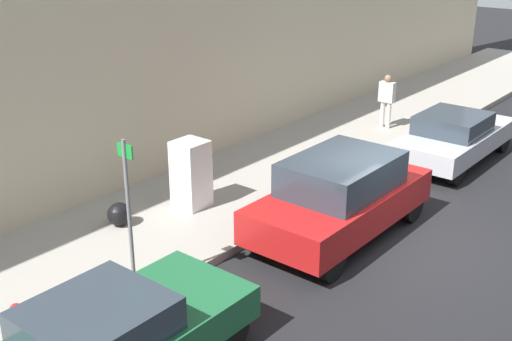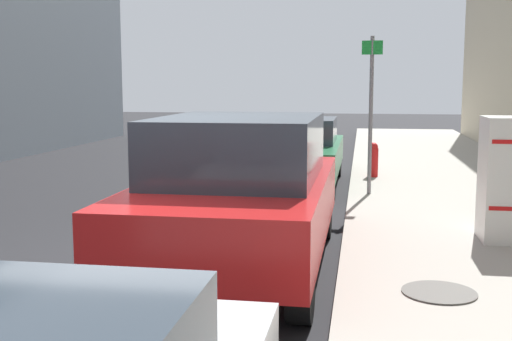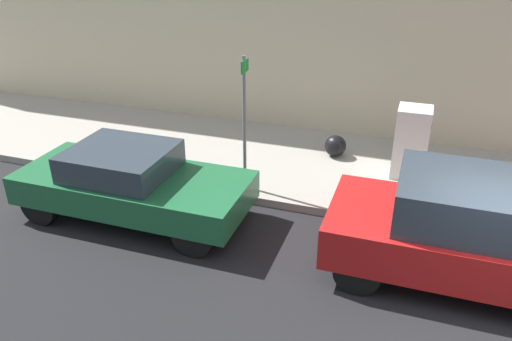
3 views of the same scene
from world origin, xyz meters
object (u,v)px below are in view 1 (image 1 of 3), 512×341
Objects in this scene: trash_bag at (119,214)px; parked_sedan_silver at (454,136)px; street_sign_post at (129,209)px; fire_hydrant at (18,324)px; parked_suv_red at (341,196)px; parked_sedan_green at (108,341)px; pedestrian_walking_far at (387,97)px; discarded_refrigerator at (191,174)px.

parked_sedan_silver is (3.72, 8.71, 0.29)m from trash_bag.
street_sign_post reaches higher than trash_bag.
parked_sedan_silver reaches higher than fire_hydrant.
parked_sedan_silver is at bearing 90.00° from parked_suv_red.
parked_sedan_green reaches higher than fire_hydrant.
parked_suv_red is at bearing 70.71° from street_sign_post.
parked_sedan_green reaches higher than trash_bag.
pedestrian_walking_far reaches higher than trash_bag.
street_sign_post reaches higher than discarded_refrigerator.
parked_suv_red is at bearing -90.00° from parked_sedan_silver.
fire_hydrant is at bearing -92.52° from street_sign_post.
street_sign_post is 10.36m from parked_sedan_silver.
parked_suv_red is (1.62, 6.53, 0.37)m from fire_hydrant.
fire_hydrant is 4.24m from trash_bag.
pedestrian_walking_far reaches higher than parked_sedan_green.
pedestrian_walking_far is 2.96m from parked_sedan_silver.
pedestrian_walking_far reaches higher than parked_suv_red.
parked_sedan_green is 0.99× the size of parked_sedan_silver.
parked_suv_red is 5.86m from parked_sedan_silver.
parked_sedan_green is at bearing -166.87° from pedestrian_walking_far.
parked_suv_red is (2.71, -6.97, -0.24)m from pedestrian_walking_far.
trash_bag is at bearing -113.11° from parked_sedan_silver.
trash_bag is 0.12× the size of parked_sedan_green.
parked_sedan_green is (1.52, -1.75, -0.98)m from street_sign_post.
parked_suv_red is (3.72, 2.85, 0.49)m from trash_bag.
parked_suv_red is (1.52, 4.34, -0.81)m from street_sign_post.
street_sign_post is 0.63× the size of parked_sedan_green.
parked_sedan_silver is (-0.00, 5.86, -0.19)m from parked_suv_red.
parked_sedan_green is at bearing -49.06° from street_sign_post.
pedestrian_walking_far is 0.38× the size of parked_sedan_silver.
parked_suv_red is at bearing -157.35° from pedestrian_walking_far.
fire_hydrant is at bearing -164.76° from parked_sedan_green.
trash_bag is (-2.20, 1.48, -1.29)m from street_sign_post.
pedestrian_walking_far is at bearing 94.64° from fire_hydrant.
discarded_refrigerator is 5.90m from parked_sedan_green.
pedestrian_walking_far is (0.51, 8.13, 0.20)m from discarded_refrigerator.
parked_sedan_silver is at bearing 66.89° from trash_bag.
discarded_refrigerator is at bearing -114.67° from parked_sedan_silver.
fire_hydrant is 1.69m from parked_sedan_green.
street_sign_post is 2.49m from fire_hydrant.
pedestrian_walking_far is 0.38× the size of parked_sedan_green.
parked_sedan_green is at bearing -90.00° from parked_suv_red.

